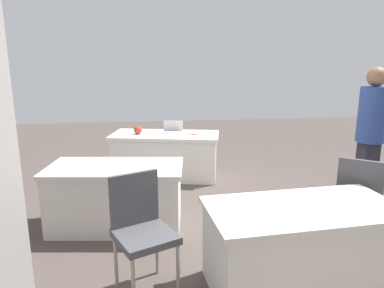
% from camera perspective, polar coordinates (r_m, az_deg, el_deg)
% --- Properties ---
extents(ground_plane, '(14.40, 14.40, 0.00)m').
position_cam_1_polar(ground_plane, '(4.48, 2.14, -11.30)').
color(ground_plane, '#4C423D').
extents(table_foreground, '(1.86, 1.14, 0.72)m').
position_cam_1_polar(table_foreground, '(5.78, -4.34, -1.82)').
color(table_foreground, silver).
rests_on(table_foreground, ground).
extents(table_mid_left, '(1.63, 0.89, 0.72)m').
position_cam_1_polar(table_mid_left, '(3.14, 17.51, -15.79)').
color(table_mid_left, silver).
rests_on(table_mid_left, ground).
extents(table_mid_right, '(1.59, 0.95, 0.72)m').
position_cam_1_polar(table_mid_right, '(4.12, -12.25, -8.33)').
color(table_mid_right, silver).
rests_on(table_mid_right, ground).
extents(chair_tucked_left, '(0.62, 0.62, 0.95)m').
position_cam_1_polar(chair_tucked_left, '(3.95, 25.73, -7.60)').
color(chair_tucked_left, '#9E9993').
rests_on(chair_tucked_left, ground).
extents(chair_tucked_right, '(0.58, 0.58, 0.98)m').
position_cam_1_polar(chair_tucked_right, '(2.93, -8.31, -13.00)').
color(chair_tucked_right, '#9E9993').
rests_on(chair_tucked_right, ground).
extents(person_presenter, '(0.39, 0.39, 1.81)m').
position_cam_1_polar(person_presenter, '(4.93, 27.21, 1.92)').
color(person_presenter, '#26262D').
rests_on(person_presenter, ground).
extents(laptop_silver, '(0.34, 0.32, 0.21)m').
position_cam_1_polar(laptop_silver, '(5.68, -3.08, 2.07)').
color(laptop_silver, silver).
rests_on(laptop_silver, table_foreground).
extents(yarn_ball, '(0.13, 0.13, 0.13)m').
position_cam_1_polar(yarn_ball, '(5.71, -8.85, 2.29)').
color(yarn_ball, '#B2382D').
rests_on(yarn_ball, table_foreground).
extents(scissors_red, '(0.15, 0.15, 0.01)m').
position_cam_1_polar(scissors_red, '(5.62, 0.17, 1.60)').
color(scissors_red, red).
rests_on(scissors_red, table_foreground).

